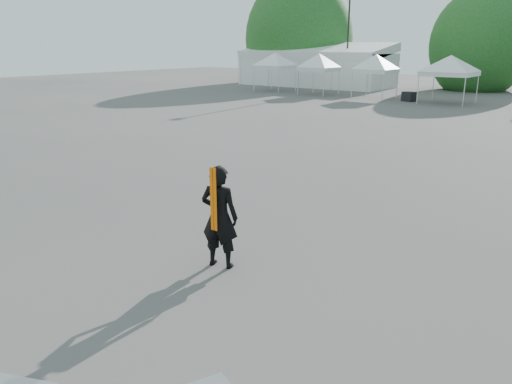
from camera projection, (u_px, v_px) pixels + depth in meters
The scene contains 11 objects.
ground at pixel (341, 239), 10.84m from camera, with size 120.00×120.00×0.00m, color #474442.
marquee at pixel (315, 66), 49.70m from camera, with size 15.00×6.25×4.23m.
light_pole_west at pixel (349, 24), 45.51m from camera, with size 0.60×0.25×10.30m.
tree_far_w at pixel (299, 39), 53.59m from camera, with size 4.80×4.80×7.30m.
tree_mid_w at pixel (479, 45), 44.70m from camera, with size 4.16×4.16×6.33m.
tent_a at pixel (275, 56), 44.16m from camera, with size 4.09×4.09×3.88m.
tent_b at pixel (319, 57), 40.79m from camera, with size 3.75×3.75×3.88m.
tent_c at pixel (376, 58), 37.83m from camera, with size 3.89×3.89×3.88m.
tent_d at pixel (451, 59), 34.48m from camera, with size 4.71×4.71×3.88m.
man at pixel (220, 217), 9.27m from camera, with size 0.83×0.66×1.98m.
crate_west at pixel (409, 97), 36.68m from camera, with size 0.89×0.69×0.69m, color black.
Camera 1 is at (4.73, -9.10, 4.08)m, focal length 35.00 mm.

